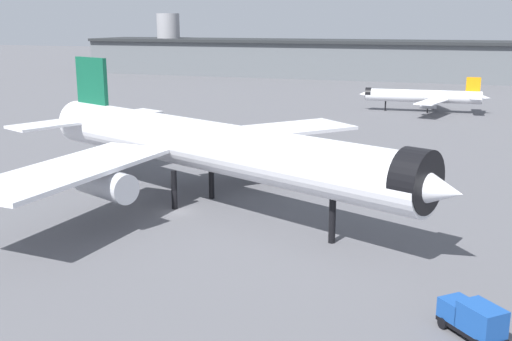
{
  "coord_description": "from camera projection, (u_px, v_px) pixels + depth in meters",
  "views": [
    {
      "loc": [
        35.08,
        -68.82,
        24.05
      ],
      "look_at": [
        10.69,
        -0.33,
        6.42
      ],
      "focal_mm": 43.44,
      "sensor_mm": 36.0,
      "label": 1
    }
  ],
  "objects": [
    {
      "name": "ground",
      "position": [
        179.0,
        212.0,
        80.11
      ],
      "size": [
        900.0,
        900.0,
        0.0
      ],
      "primitive_type": "plane",
      "color": "#56565B"
    },
    {
      "name": "airliner_near_gate",
      "position": [
        206.0,
        146.0,
        80.12
      ],
      "size": [
        66.23,
        59.33,
        18.62
      ],
      "rotation": [
        0.0,
        0.0,
        -0.39
      ],
      "color": "white",
      "rests_on": "ground"
    },
    {
      "name": "airliner_far_taxiway",
      "position": [
        423.0,
        96.0,
        166.09
      ],
      "size": [
        34.36,
        31.27,
        9.68
      ],
      "rotation": [
        0.0,
        0.0,
        3.21
      ],
      "color": "white",
      "rests_on": "ground"
    },
    {
      "name": "terminal_building",
      "position": [
        296.0,
        57.0,
        274.07
      ],
      "size": [
        195.81,
        35.14,
        27.37
      ],
      "rotation": [
        0.0,
        0.0,
        0.01
      ],
      "color": "slate",
      "rests_on": "ground"
    },
    {
      "name": "service_truck_front",
      "position": [
        473.0,
        318.0,
        47.99
      ],
      "size": [
        5.48,
        5.55,
        3.0
      ],
      "rotation": [
        0.0,
        0.0,
        2.34
      ],
      "color": "black",
      "rests_on": "ground"
    }
  ]
}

